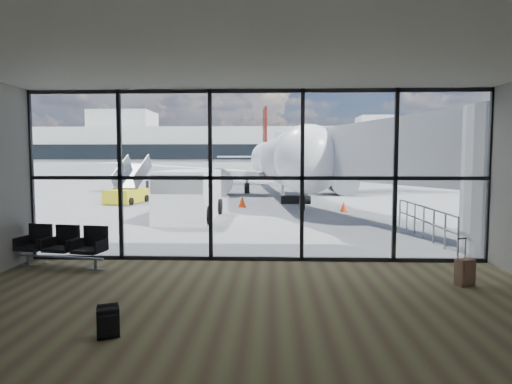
# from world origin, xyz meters

# --- Properties ---
(ground) EXTENTS (220.00, 220.00, 0.00)m
(ground) POSITION_xyz_m (0.00, 40.00, 0.00)
(ground) COLOR slate
(ground) RESTS_ON ground
(lounge_shell) EXTENTS (12.02, 8.01, 4.51)m
(lounge_shell) POSITION_xyz_m (0.00, -4.80, 2.65)
(lounge_shell) COLOR brown
(lounge_shell) RESTS_ON ground
(glass_curtain_wall) EXTENTS (12.10, 0.12, 4.50)m
(glass_curtain_wall) POSITION_xyz_m (0.00, 0.00, 2.25)
(glass_curtain_wall) COLOR white
(glass_curtain_wall) RESTS_ON ground
(jet_bridge) EXTENTS (8.00, 16.50, 4.33)m
(jet_bridge) POSITION_xyz_m (4.90, 7.07, 2.76)
(jet_bridge) COLOR #A5A8AA
(jet_bridge) RESTS_ON ground
(apron_railing) EXTENTS (0.06, 5.46, 1.11)m
(apron_railing) POSITION_xyz_m (5.60, 3.50, 0.72)
(apron_railing) COLOR gray
(apron_railing) RESTS_ON ground
(far_terminal) EXTENTS (80.00, 12.20, 11.00)m
(far_terminal) POSITION_xyz_m (-0.59, 61.97, 4.21)
(far_terminal) COLOR beige
(far_terminal) RESTS_ON ground
(tree_0) EXTENTS (4.95, 4.95, 7.12)m
(tree_0) POSITION_xyz_m (-45.00, 72.00, 4.63)
(tree_0) COLOR #382619
(tree_0) RESTS_ON ground
(tree_1) EXTENTS (5.61, 5.61, 8.07)m
(tree_1) POSITION_xyz_m (-39.00, 72.00, 5.25)
(tree_1) COLOR #382619
(tree_1) RESTS_ON ground
(tree_2) EXTENTS (6.27, 6.27, 9.03)m
(tree_2) POSITION_xyz_m (-33.00, 72.00, 5.88)
(tree_2) COLOR #382619
(tree_2) RESTS_ON ground
(tree_3) EXTENTS (4.95, 4.95, 7.12)m
(tree_3) POSITION_xyz_m (-27.00, 72.00, 4.63)
(tree_3) COLOR #382619
(tree_3) RESTS_ON ground
(tree_4) EXTENTS (5.61, 5.61, 8.07)m
(tree_4) POSITION_xyz_m (-21.00, 72.00, 5.25)
(tree_4) COLOR #382619
(tree_4) RESTS_ON ground
(tree_5) EXTENTS (6.27, 6.27, 9.03)m
(tree_5) POSITION_xyz_m (-15.00, 72.00, 5.88)
(tree_5) COLOR #382619
(tree_5) RESTS_ON ground
(seating_row) EXTENTS (2.32, 1.02, 1.03)m
(seating_row) POSITION_xyz_m (-4.80, -0.76, 0.57)
(seating_row) COLOR gray
(seating_row) RESTS_ON ground
(backpack) EXTENTS (0.39, 0.38, 0.49)m
(backpack) POSITION_xyz_m (-2.05, -5.00, 0.24)
(backpack) COLOR black
(backpack) RESTS_ON ground
(suitcase) EXTENTS (0.43, 0.37, 1.01)m
(suitcase) POSITION_xyz_m (4.50, -2.12, 0.30)
(suitcase) COLOR #8A654D
(suitcase) RESTS_ON ground
(airliner) EXTENTS (29.21, 33.91, 8.74)m
(airliner) POSITION_xyz_m (0.89, 24.26, 2.66)
(airliner) COLOR white
(airliner) RESTS_ON ground
(service_van) EXTENTS (2.54, 5.09, 2.20)m
(service_van) POSITION_xyz_m (-3.31, 7.91, 1.13)
(service_van) COLOR white
(service_van) RESTS_ON ground
(belt_loader) EXTENTS (1.84, 3.99, 1.78)m
(belt_loader) POSITION_xyz_m (-8.78, 24.11, 0.60)
(belt_loader) COLOR black
(belt_loader) RESTS_ON ground
(mobile_stairs) EXTENTS (2.23, 3.64, 2.41)m
(mobile_stairs) POSITION_xyz_m (-8.61, 15.08, 0.58)
(mobile_stairs) COLOR yellow
(mobile_stairs) RESTS_ON ground
(traffic_cone_b) EXTENTS (0.46, 0.46, 0.66)m
(traffic_cone_b) POSITION_xyz_m (-1.26, 13.03, 0.31)
(traffic_cone_b) COLOR #FC420D
(traffic_cone_b) RESTS_ON ground
(traffic_cone_c) EXTENTS (0.38, 0.38, 0.55)m
(traffic_cone_c) POSITION_xyz_m (4.16, 11.03, 0.26)
(traffic_cone_c) COLOR red
(traffic_cone_c) RESTS_ON ground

